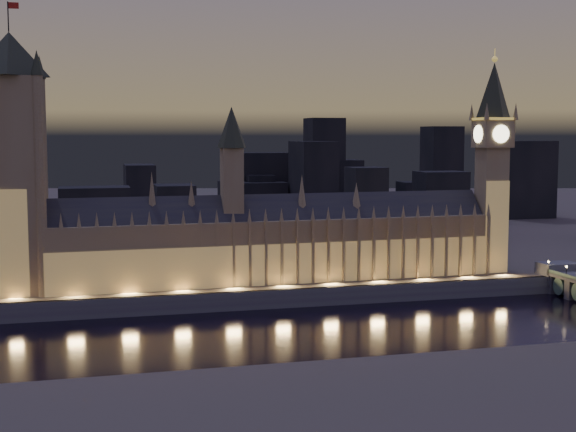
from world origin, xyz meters
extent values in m
plane|color=black|center=(0.00, 0.00, 0.00)|extent=(2000.00, 2000.00, 0.00)
cube|color=#454B3D|center=(0.00, 520.00, 4.00)|extent=(2000.00, 960.00, 8.00)
cube|color=#47404F|center=(0.00, 41.00, 4.00)|extent=(2000.00, 2.50, 8.00)
cube|color=olive|center=(1.29, 62.00, 22.00)|extent=(200.49, 25.72, 28.00)
cube|color=#AD8B4D|center=(1.29, 51.75, 17.00)|extent=(200.00, 0.50, 18.00)
cube|color=#20202B|center=(1.29, 62.00, 39.00)|extent=(200.38, 21.98, 16.26)
cube|color=olive|center=(-18.71, 62.00, 52.00)|extent=(9.00, 9.00, 32.00)
cone|color=#2B3122|center=(-18.71, 62.00, 77.00)|extent=(13.00, 13.00, 18.00)
cube|color=olive|center=(-98.71, 51.40, 22.00)|extent=(1.20, 1.20, 28.00)
cone|color=olive|center=(-98.71, 52.00, 39.00)|extent=(2.00, 2.00, 6.00)
cube|color=olive|center=(-91.56, 51.40, 22.00)|extent=(1.20, 1.20, 28.00)
cone|color=olive|center=(-91.56, 52.00, 39.00)|extent=(2.00, 2.00, 6.00)
cube|color=olive|center=(-84.42, 51.40, 22.00)|extent=(1.20, 1.20, 28.00)
cone|color=olive|center=(-84.42, 52.00, 39.00)|extent=(2.00, 2.00, 6.00)
cube|color=olive|center=(-77.28, 51.40, 22.00)|extent=(1.20, 1.20, 28.00)
cone|color=olive|center=(-77.28, 52.00, 39.00)|extent=(2.00, 2.00, 6.00)
cube|color=olive|center=(-70.14, 51.40, 22.00)|extent=(1.20, 1.20, 28.00)
cone|color=olive|center=(-70.14, 52.00, 39.00)|extent=(2.00, 2.00, 6.00)
cube|color=olive|center=(-62.99, 51.40, 22.00)|extent=(1.20, 1.20, 28.00)
cone|color=olive|center=(-62.99, 52.00, 39.00)|extent=(2.00, 2.00, 6.00)
cube|color=olive|center=(-55.85, 51.40, 22.00)|extent=(1.20, 1.20, 28.00)
cone|color=olive|center=(-55.85, 52.00, 39.00)|extent=(2.00, 2.00, 6.00)
cube|color=olive|center=(-48.71, 51.40, 22.00)|extent=(1.20, 1.20, 28.00)
cone|color=olive|center=(-48.71, 52.00, 39.00)|extent=(2.00, 2.00, 6.00)
cube|color=olive|center=(-41.56, 51.40, 22.00)|extent=(1.20, 1.20, 28.00)
cone|color=olive|center=(-41.56, 52.00, 39.00)|extent=(2.00, 2.00, 6.00)
cube|color=olive|center=(-34.42, 51.40, 22.00)|extent=(1.20, 1.20, 28.00)
cone|color=olive|center=(-34.42, 52.00, 39.00)|extent=(2.00, 2.00, 6.00)
cube|color=olive|center=(-27.28, 51.40, 22.00)|extent=(1.20, 1.20, 28.00)
cone|color=olive|center=(-27.28, 52.00, 39.00)|extent=(2.00, 2.00, 6.00)
cube|color=olive|center=(-20.14, 51.40, 22.00)|extent=(1.20, 1.20, 28.00)
cone|color=olive|center=(-20.14, 52.00, 39.00)|extent=(2.00, 2.00, 6.00)
cube|color=olive|center=(-12.99, 51.40, 22.00)|extent=(1.20, 1.20, 28.00)
cone|color=olive|center=(-12.99, 52.00, 39.00)|extent=(2.00, 2.00, 6.00)
cube|color=olive|center=(-5.85, 51.40, 22.00)|extent=(1.20, 1.20, 28.00)
cone|color=olive|center=(-5.85, 52.00, 39.00)|extent=(2.00, 2.00, 6.00)
cube|color=olive|center=(1.29, 51.40, 22.00)|extent=(1.20, 1.20, 28.00)
cone|color=olive|center=(1.29, 52.00, 39.00)|extent=(2.00, 2.00, 6.00)
cube|color=olive|center=(8.44, 51.40, 22.00)|extent=(1.20, 1.20, 28.00)
cone|color=olive|center=(8.44, 52.00, 39.00)|extent=(2.00, 2.00, 6.00)
cube|color=olive|center=(15.58, 51.40, 22.00)|extent=(1.20, 1.20, 28.00)
cone|color=olive|center=(15.58, 52.00, 39.00)|extent=(2.00, 2.00, 6.00)
cube|color=olive|center=(22.72, 51.40, 22.00)|extent=(1.20, 1.20, 28.00)
cone|color=olive|center=(22.72, 52.00, 39.00)|extent=(2.00, 2.00, 6.00)
cube|color=olive|center=(29.86, 51.40, 22.00)|extent=(1.20, 1.20, 28.00)
cone|color=olive|center=(29.86, 52.00, 39.00)|extent=(2.00, 2.00, 6.00)
cube|color=olive|center=(37.01, 51.40, 22.00)|extent=(1.20, 1.20, 28.00)
cone|color=olive|center=(37.01, 52.00, 39.00)|extent=(2.00, 2.00, 6.00)
cube|color=olive|center=(44.15, 51.40, 22.00)|extent=(1.20, 1.20, 28.00)
cone|color=olive|center=(44.15, 52.00, 39.00)|extent=(2.00, 2.00, 6.00)
cube|color=olive|center=(51.29, 51.40, 22.00)|extent=(1.20, 1.20, 28.00)
cone|color=olive|center=(51.29, 52.00, 39.00)|extent=(2.00, 2.00, 6.00)
cube|color=olive|center=(58.44, 51.40, 22.00)|extent=(1.20, 1.20, 28.00)
cone|color=olive|center=(58.44, 52.00, 39.00)|extent=(2.00, 2.00, 6.00)
cube|color=olive|center=(65.58, 51.40, 22.00)|extent=(1.20, 1.20, 28.00)
cone|color=olive|center=(65.58, 52.00, 39.00)|extent=(2.00, 2.00, 6.00)
cube|color=olive|center=(72.72, 51.40, 22.00)|extent=(1.20, 1.20, 28.00)
cone|color=olive|center=(72.72, 52.00, 39.00)|extent=(2.00, 2.00, 6.00)
cube|color=olive|center=(79.86, 51.40, 22.00)|extent=(1.20, 1.20, 28.00)
cone|color=olive|center=(79.86, 52.00, 39.00)|extent=(2.00, 2.00, 6.00)
cube|color=olive|center=(87.01, 51.40, 22.00)|extent=(1.20, 1.20, 28.00)
cone|color=olive|center=(87.01, 52.00, 39.00)|extent=(2.00, 2.00, 6.00)
cube|color=olive|center=(94.15, 51.40, 22.00)|extent=(1.20, 1.20, 28.00)
cone|color=olive|center=(94.15, 52.00, 39.00)|extent=(2.00, 2.00, 6.00)
cube|color=olive|center=(101.29, 51.40, 22.00)|extent=(1.20, 1.20, 28.00)
cone|color=olive|center=(101.29, 52.00, 39.00)|extent=(2.00, 2.00, 6.00)
cone|color=olive|center=(-53.71, 62.00, 49.00)|extent=(4.40, 4.40, 18.00)
cone|color=olive|center=(-36.71, 62.00, 47.00)|extent=(4.40, 4.40, 14.00)
cone|color=olive|center=(13.29, 62.00, 48.00)|extent=(4.40, 4.40, 16.00)
cone|color=olive|center=(39.29, 62.00, 46.00)|extent=(4.40, 4.40, 12.00)
cube|color=olive|center=(-110.00, 62.00, 52.59)|extent=(23.56, 23.56, 89.18)
cube|color=#AD8B4D|center=(-110.00, 50.80, 30.00)|extent=(22.00, 0.50, 44.00)
cone|color=#2B3122|center=(-110.00, 62.00, 106.18)|extent=(31.68, 31.68, 18.00)
cylinder|color=black|center=(-110.00, 62.00, 121.18)|extent=(0.50, 0.50, 12.00)
cube|color=red|center=(-107.80, 62.00, 125.68)|extent=(4.00, 0.15, 2.50)
cylinder|color=olive|center=(-99.00, 51.00, 52.59)|extent=(4.40, 4.40, 89.18)
cone|color=#2B3122|center=(-99.00, 51.00, 102.18)|extent=(5.20, 5.20, 10.00)
cylinder|color=olive|center=(-99.00, 73.00, 52.59)|extent=(4.40, 4.40, 89.18)
cone|color=#2B3122|center=(-99.00, 73.00, 102.18)|extent=(5.20, 5.20, 10.00)
cube|color=olive|center=(108.00, 62.00, 37.82)|extent=(12.18, 12.18, 59.64)
cube|color=#AD8B4D|center=(108.00, 55.80, 30.00)|extent=(12.00, 0.50, 44.00)
cube|color=olive|center=(108.00, 62.00, 74.16)|extent=(15.00, 15.00, 13.03)
cube|color=#F2C64C|center=(108.00, 62.00, 81.27)|extent=(15.75, 15.75, 1.20)
cone|color=#2B3122|center=(108.00, 62.00, 94.87)|extent=(18.00, 18.00, 26.00)
sphere|color=#F2C64C|center=(108.00, 62.00, 109.37)|extent=(2.80, 2.80, 2.80)
cylinder|color=#F2C64C|center=(108.00, 62.00, 111.87)|extent=(0.40, 0.40, 5.00)
cylinder|color=#FFF2BF|center=(108.00, 54.25, 74.16)|extent=(8.40, 0.50, 8.40)
cylinder|color=#FFF2BF|center=(108.00, 69.75, 74.16)|extent=(8.40, 0.50, 8.40)
cylinder|color=#FFF2BF|center=(100.25, 62.00, 74.16)|extent=(0.50, 8.40, 8.40)
cylinder|color=#FFF2BF|center=(115.75, 62.00, 74.16)|extent=(0.50, 8.40, 8.40)
cone|color=olive|center=(100.50, 54.50, 84.67)|extent=(2.60, 2.60, 8.00)
cone|color=olive|center=(100.50, 69.50, 84.67)|extent=(2.60, 2.60, 8.00)
cone|color=olive|center=(115.50, 54.50, 84.67)|extent=(2.60, 2.60, 8.00)
cone|color=olive|center=(115.50, 69.50, 84.67)|extent=(2.60, 2.60, 8.00)
cube|color=#47404F|center=(134.45, 45.00, 8.75)|extent=(17.37, 12.00, 9.50)
cylinder|color=black|center=(126.16, 25.71, 12.70)|extent=(0.30, 0.30, 4.40)
sphere|color=#FFD88C|center=(126.16, 25.71, 15.00)|extent=(1.00, 1.00, 1.00)
cube|color=#47404F|center=(134.45, 40.00, 4.35)|extent=(15.63, 4.00, 9.50)
cylinder|color=black|center=(126.16, 40.00, 12.70)|extent=(0.30, 0.30, 4.40)
sphere|color=#FFD88C|center=(126.16, 40.00, 15.00)|extent=(1.00, 1.00, 1.00)
cylinder|color=#3F6752|center=(134.45, 32.86, 4.70)|extent=(15.28, 8.00, 8.00)
cube|color=black|center=(30.40, 130.59, 18.68)|extent=(19.03, 19.80, 21.36)
cube|color=black|center=(260.61, 284.12, 38.63)|extent=(42.59, 22.95, 61.27)
cube|color=black|center=(73.41, 142.01, 31.79)|extent=(19.65, 20.18, 47.58)
cube|color=black|center=(42.56, 287.29, 26.49)|extent=(19.44, 30.73, 36.97)
cube|color=black|center=(48.09, 293.60, 34.43)|extent=(37.76, 19.44, 52.86)
cube|color=black|center=(-45.67, 249.55, 31.23)|extent=(18.99, 34.57, 46.46)
cube|color=black|center=(-33.37, 157.00, 27.19)|extent=(21.11, 25.14, 38.38)
cube|color=black|center=(-76.05, 168.67, 26.57)|extent=(38.19, 23.57, 37.14)
cube|color=black|center=(153.40, 282.97, 17.40)|extent=(43.78, 39.06, 18.79)
cube|color=black|center=(-127.87, 315.96, 28.05)|extent=(19.72, 40.72, 40.11)
cube|color=black|center=(36.72, 279.78, 24.15)|extent=(44.53, 36.65, 32.30)
cube|color=black|center=(-27.01, 299.85, 17.86)|extent=(40.45, 27.15, 19.72)
cube|color=black|center=(72.40, 245.55, 38.73)|extent=(24.63, 41.01, 61.45)
cube|color=black|center=(53.34, 174.58, 19.97)|extent=(44.15, 42.43, 23.95)
cube|color=black|center=(141.92, 189.31, 29.20)|extent=(30.39, 22.61, 42.39)
cube|color=black|center=(157.55, 259.49, 23.84)|extent=(28.33, 19.81, 31.68)
cube|color=black|center=(147.82, 170.48, 18.35)|extent=(24.83, 31.49, 20.70)
cube|color=black|center=(115.39, 301.59, 31.42)|extent=(19.19, 29.53, 46.84)
cube|color=black|center=(97.24, 300.00, 47.32)|extent=(26.00, 26.00, 78.63)
cube|color=black|center=(194.65, 300.00, 44.29)|extent=(26.00, 26.00, 72.58)
camera|label=1|loc=(-83.51, -285.46, 73.27)|focal=50.00mm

